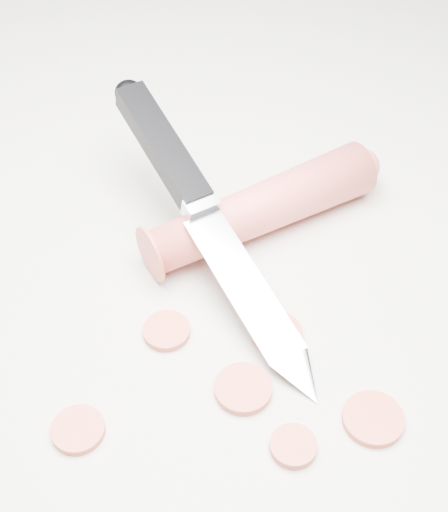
# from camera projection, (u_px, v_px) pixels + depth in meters

# --- Properties ---
(ground) EXTENTS (2.40, 2.40, 0.00)m
(ground) POSITION_uv_depth(u_px,v_px,m) (243.00, 313.00, 0.50)
(ground) COLOR beige
(ground) RESTS_ON ground
(carrot) EXTENTS (0.17, 0.15, 0.04)m
(carrot) POSITION_uv_depth(u_px,v_px,m) (261.00, 208.00, 0.54)
(carrot) COLOR #E04E44
(carrot) RESTS_ON ground
(carrot_slice_0) EXTENTS (0.03, 0.03, 0.01)m
(carrot_slice_0) POSITION_uv_depth(u_px,v_px,m) (277.00, 334.00, 0.48)
(carrot_slice_0) COLOR #DC4E37
(carrot_slice_0) RESTS_ON ground
(carrot_slice_1) EXTENTS (0.03, 0.03, 0.01)m
(carrot_slice_1) POSITION_uv_depth(u_px,v_px,m) (78.00, 430.00, 0.43)
(carrot_slice_1) COLOR #DC4E37
(carrot_slice_1) RESTS_ON ground
(carrot_slice_2) EXTENTS (0.03, 0.03, 0.01)m
(carrot_slice_2) POSITION_uv_depth(u_px,v_px,m) (167.00, 331.00, 0.48)
(carrot_slice_2) COLOR #DC4E37
(carrot_slice_2) RESTS_ON ground
(carrot_slice_3) EXTENTS (0.04, 0.04, 0.01)m
(carrot_slice_3) POSITION_uv_depth(u_px,v_px,m) (243.00, 389.00, 0.45)
(carrot_slice_3) COLOR #DC4E37
(carrot_slice_3) RESTS_ON ground
(carrot_slice_4) EXTENTS (0.03, 0.03, 0.01)m
(carrot_slice_4) POSITION_uv_depth(u_px,v_px,m) (293.00, 446.00, 0.42)
(carrot_slice_4) COLOR #DC4E37
(carrot_slice_4) RESTS_ON ground
(carrot_slice_5) EXTENTS (0.04, 0.04, 0.01)m
(carrot_slice_5) POSITION_uv_depth(u_px,v_px,m) (373.00, 419.00, 0.44)
(carrot_slice_5) COLOR #DC4E37
(carrot_slice_5) RESTS_ON ground
(kitchen_knife) EXTENTS (0.20, 0.23, 0.09)m
(kitchen_knife) POSITION_uv_depth(u_px,v_px,m) (212.00, 221.00, 0.50)
(kitchen_knife) COLOR silver
(kitchen_knife) RESTS_ON ground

